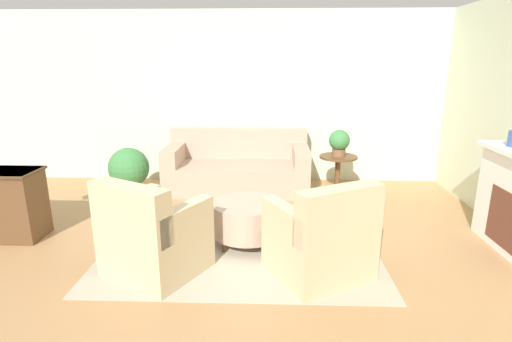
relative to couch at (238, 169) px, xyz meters
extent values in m
plane|color=#AD7F51|center=(0.20, -2.16, -0.34)|extent=(16.00, 16.00, 0.00)
cube|color=beige|center=(0.20, 0.62, 1.06)|extent=(9.43, 0.12, 2.80)
cube|color=#B2A893|center=(0.20, -2.16, -0.33)|extent=(2.96, 2.01, 0.01)
cube|color=tan|center=(0.00, -0.06, -0.11)|extent=(2.23, 0.96, 0.45)
cube|color=tan|center=(0.00, 0.32, 0.36)|extent=(2.23, 0.20, 0.49)
cube|color=tan|center=(-1.00, -0.08, 0.25)|extent=(0.24, 0.92, 0.27)
cube|color=tan|center=(1.00, -0.08, 0.25)|extent=(0.24, 0.92, 0.27)
cube|color=brown|center=(0.00, -0.51, -0.31)|extent=(2.01, 0.05, 0.06)
cube|color=#C6B289|center=(-0.58, -2.63, -0.10)|extent=(1.10, 1.08, 0.45)
cube|color=#C6B289|center=(-0.72, -2.88, 0.38)|extent=(0.82, 0.58, 0.50)
cube|color=#C6B289|center=(-0.27, -2.78, 0.27)|extent=(0.48, 0.71, 0.27)
cube|color=#C6B289|center=(-0.88, -2.45, 0.27)|extent=(0.48, 0.71, 0.27)
cube|color=brown|center=(-0.41, -2.32, -0.30)|extent=(0.68, 0.41, 0.06)
cube|color=#C6B289|center=(0.99, -2.63, -0.10)|extent=(1.10, 1.08, 0.45)
cube|color=#C6B289|center=(1.12, -2.88, 0.38)|extent=(0.82, 0.58, 0.50)
cube|color=#C6B289|center=(1.28, -2.45, 0.27)|extent=(0.48, 0.71, 0.27)
cube|color=#C6B289|center=(0.67, -2.78, 0.27)|extent=(0.48, 0.71, 0.27)
cube|color=brown|center=(0.81, -2.32, -0.30)|extent=(0.68, 0.41, 0.06)
cylinder|color=tan|center=(0.27, -1.98, -0.03)|extent=(0.81, 0.81, 0.36)
cylinder|color=brown|center=(0.03, -2.22, -0.27)|extent=(0.05, 0.05, 0.12)
cylinder|color=brown|center=(0.51, -2.22, -0.27)|extent=(0.05, 0.05, 0.12)
cylinder|color=brown|center=(0.03, -1.74, -0.27)|extent=(0.05, 0.05, 0.12)
cylinder|color=brown|center=(0.51, -1.74, -0.27)|extent=(0.05, 0.05, 0.12)
cylinder|color=brown|center=(1.56, -0.18, 0.26)|extent=(0.57, 0.57, 0.03)
cylinder|color=brown|center=(1.56, -0.18, -0.05)|extent=(0.08, 0.08, 0.58)
cylinder|color=brown|center=(1.56, -0.18, -0.32)|extent=(0.32, 0.32, 0.03)
cube|color=brown|center=(3.01, -2.20, 0.05)|extent=(0.02, 0.77, 0.61)
cylinder|color=brown|center=(1.56, -0.18, 0.33)|extent=(0.20, 0.20, 0.11)
sphere|color=#3D7F42|center=(1.56, -0.18, 0.52)|extent=(0.32, 0.32, 0.32)
cylinder|color=brown|center=(-1.64, -0.33, -0.25)|extent=(0.33, 0.33, 0.17)
sphere|color=#3D7F42|center=(-1.64, -0.33, 0.09)|extent=(0.61, 0.61, 0.61)
camera|label=1|loc=(0.51, -6.14, 1.67)|focal=28.00mm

